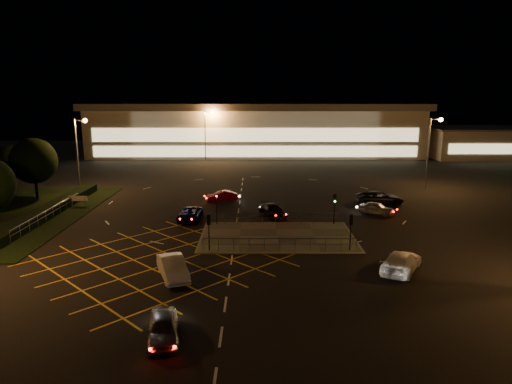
{
  "coord_description": "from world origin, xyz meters",
  "views": [
    {
      "loc": [
        -0.11,
        -43.01,
        13.13
      ],
      "look_at": [
        0.03,
        8.97,
        2.0
      ],
      "focal_mm": 32.0,
      "sensor_mm": 36.0,
      "label": 1
    }
  ],
  "objects_px": {
    "car_left_blue": "(190,214)",
    "car_circ_red": "(222,196)",
    "signal_ne": "(335,203)",
    "car_approach_white": "(401,262)",
    "signal_nw": "(217,203)",
    "signal_sw": "(209,225)",
    "car_queue_white": "(173,267)",
    "car_right_silver": "(377,208)",
    "car_far_dkgrey": "(273,211)",
    "signal_se": "(351,225)",
    "car_east_grey": "(380,198)",
    "car_near_silver": "(163,328)"
  },
  "relations": [
    {
      "from": "signal_nw",
      "to": "car_circ_red",
      "type": "distance_m",
      "value": 10.8
    },
    {
      "from": "signal_sw",
      "to": "car_left_blue",
      "type": "xyz_separation_m",
      "value": [
        -3.04,
        9.92,
        -1.71
      ]
    },
    {
      "from": "car_near_silver",
      "to": "car_queue_white",
      "type": "xyz_separation_m",
      "value": [
        -0.99,
        8.64,
        0.07
      ]
    },
    {
      "from": "car_far_dkgrey",
      "to": "car_right_silver",
      "type": "distance_m",
      "value": 11.75
    },
    {
      "from": "signal_nw",
      "to": "car_near_silver",
      "type": "xyz_separation_m",
      "value": [
        -1.12,
        -22.26,
        -1.66
      ]
    },
    {
      "from": "car_far_dkgrey",
      "to": "car_east_grey",
      "type": "relative_size",
      "value": 0.8
    },
    {
      "from": "signal_sw",
      "to": "car_left_blue",
      "type": "relative_size",
      "value": 0.66
    },
    {
      "from": "signal_sw",
      "to": "signal_nw",
      "type": "bearing_deg",
      "value": -90.0
    },
    {
      "from": "signal_nw",
      "to": "car_east_grey",
      "type": "bearing_deg",
      "value": 25.55
    },
    {
      "from": "signal_sw",
      "to": "car_circ_red",
      "type": "height_order",
      "value": "signal_sw"
    },
    {
      "from": "car_circ_red",
      "to": "car_left_blue",
      "type": "bearing_deg",
      "value": -34.79
    },
    {
      "from": "car_near_silver",
      "to": "signal_sw",
      "type": "bearing_deg",
      "value": 75.12
    },
    {
      "from": "car_near_silver",
      "to": "car_right_silver",
      "type": "height_order",
      "value": "car_near_silver"
    },
    {
      "from": "car_near_silver",
      "to": "car_east_grey",
      "type": "distance_m",
      "value": 37.36
    },
    {
      "from": "car_left_blue",
      "to": "car_east_grey",
      "type": "xyz_separation_m",
      "value": [
        22.16,
        7.2,
        0.13
      ]
    },
    {
      "from": "signal_se",
      "to": "car_left_blue",
      "type": "bearing_deg",
      "value": -33.4
    },
    {
      "from": "signal_se",
      "to": "signal_nw",
      "type": "distance_m",
      "value": 14.41
    },
    {
      "from": "car_left_blue",
      "to": "car_circ_red",
      "type": "bearing_deg",
      "value": 75.03
    },
    {
      "from": "signal_nw",
      "to": "car_near_silver",
      "type": "bearing_deg",
      "value": -92.89
    },
    {
      "from": "signal_sw",
      "to": "car_approach_white",
      "type": "xyz_separation_m",
      "value": [
        14.93,
        -4.52,
        -1.59
      ]
    },
    {
      "from": "car_queue_white",
      "to": "car_right_silver",
      "type": "distance_m",
      "value": 26.7
    },
    {
      "from": "signal_se",
      "to": "car_east_grey",
      "type": "height_order",
      "value": "signal_se"
    },
    {
      "from": "car_east_grey",
      "to": "signal_ne",
      "type": "bearing_deg",
      "value": 141.9
    },
    {
      "from": "car_left_blue",
      "to": "car_queue_white",
      "type": "bearing_deg",
      "value": -83.67
    },
    {
      "from": "signal_ne",
      "to": "car_right_silver",
      "type": "xyz_separation_m",
      "value": [
        5.54,
        4.46,
        -1.7
      ]
    },
    {
      "from": "car_near_silver",
      "to": "car_approach_white",
      "type": "relative_size",
      "value": 0.78
    },
    {
      "from": "signal_se",
      "to": "car_queue_white",
      "type": "bearing_deg",
      "value": 21.76
    },
    {
      "from": "car_left_blue",
      "to": "car_circ_red",
      "type": "xyz_separation_m",
      "value": [
        2.81,
        8.73,
        0.0
      ]
    },
    {
      "from": "car_queue_white",
      "to": "car_approach_white",
      "type": "bearing_deg",
      "value": -17.13
    },
    {
      "from": "signal_se",
      "to": "car_right_silver",
      "type": "xyz_separation_m",
      "value": [
        5.54,
        12.45,
        -1.7
      ]
    },
    {
      "from": "signal_sw",
      "to": "car_near_silver",
      "type": "relative_size",
      "value": 0.76
    },
    {
      "from": "car_far_dkgrey",
      "to": "car_circ_red",
      "type": "relative_size",
      "value": 1.13
    },
    {
      "from": "car_far_dkgrey",
      "to": "car_approach_white",
      "type": "bearing_deg",
      "value": -82.79
    },
    {
      "from": "signal_se",
      "to": "car_far_dkgrey",
      "type": "distance_m",
      "value": 13.1
    },
    {
      "from": "signal_nw",
      "to": "car_circ_red",
      "type": "bearing_deg",
      "value": 91.23
    },
    {
      "from": "car_circ_red",
      "to": "car_queue_white",
      "type": "bearing_deg",
      "value": -21.36
    },
    {
      "from": "signal_ne",
      "to": "car_circ_red",
      "type": "bearing_deg",
      "value": 138.91
    },
    {
      "from": "signal_ne",
      "to": "signal_sw",
      "type": "bearing_deg",
      "value": -146.35
    },
    {
      "from": "car_right_silver",
      "to": "car_approach_white",
      "type": "relative_size",
      "value": 0.74
    },
    {
      "from": "car_east_grey",
      "to": "car_approach_white",
      "type": "bearing_deg",
      "value": 168.87
    },
    {
      "from": "signal_ne",
      "to": "car_left_blue",
      "type": "relative_size",
      "value": 0.66
    },
    {
      "from": "car_far_dkgrey",
      "to": "car_approach_white",
      "type": "relative_size",
      "value": 0.85
    },
    {
      "from": "signal_sw",
      "to": "car_left_blue",
      "type": "distance_m",
      "value": 10.52
    },
    {
      "from": "car_left_blue",
      "to": "car_right_silver",
      "type": "height_order",
      "value": "car_right_silver"
    },
    {
      "from": "car_circ_red",
      "to": "signal_se",
      "type": "bearing_deg",
      "value": 16.33
    },
    {
      "from": "car_far_dkgrey",
      "to": "signal_sw",
      "type": "bearing_deg",
      "value": -139.54
    },
    {
      "from": "signal_se",
      "to": "car_right_silver",
      "type": "distance_m",
      "value": 13.73
    },
    {
      "from": "car_right_silver",
      "to": "car_east_grey",
      "type": "relative_size",
      "value": 0.69
    },
    {
      "from": "car_left_blue",
      "to": "car_far_dkgrey",
      "type": "bearing_deg",
      "value": 12.54
    },
    {
      "from": "signal_ne",
      "to": "car_approach_white",
      "type": "distance_m",
      "value": 12.94
    }
  ]
}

